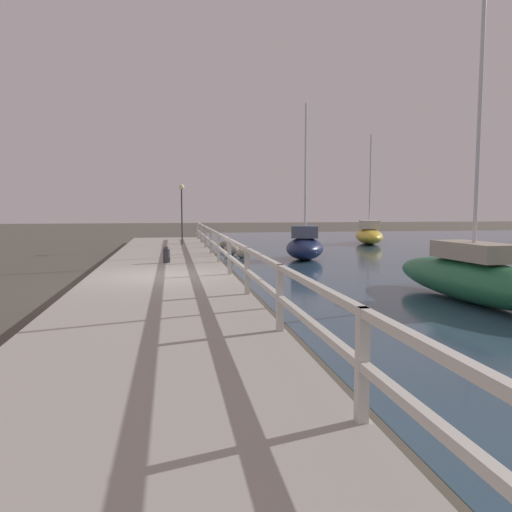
{
  "coord_description": "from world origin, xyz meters",
  "views": [
    {
      "loc": [
        0.28,
        -13.63,
        2.14
      ],
      "look_at": [
        1.99,
        -3.63,
        1.16
      ],
      "focal_mm": 35.0,
      "sensor_mm": 36.0,
      "label": 1
    }
  ],
  "objects_px": {
    "sailboat_yellow": "(369,234)",
    "sailboat_navy": "(305,246)",
    "dock_lamp": "(182,198)",
    "sailboat_green": "(473,277)",
    "mooring_bollard": "(166,255)"
  },
  "relations": [
    {
      "from": "sailboat_yellow",
      "to": "sailboat_navy",
      "type": "distance_m",
      "value": 10.41
    },
    {
      "from": "sailboat_navy",
      "to": "dock_lamp",
      "type": "bearing_deg",
      "value": 148.65
    },
    {
      "from": "sailboat_green",
      "to": "dock_lamp",
      "type": "bearing_deg",
      "value": 108.89
    },
    {
      "from": "mooring_bollard",
      "to": "sailboat_green",
      "type": "height_order",
      "value": "sailboat_green"
    },
    {
      "from": "mooring_bollard",
      "to": "dock_lamp",
      "type": "xyz_separation_m",
      "value": [
        0.72,
        8.75,
        2.06
      ]
    },
    {
      "from": "mooring_bollard",
      "to": "sailboat_green",
      "type": "bearing_deg",
      "value": -43.47
    },
    {
      "from": "sailboat_yellow",
      "to": "sailboat_green",
      "type": "relative_size",
      "value": 0.91
    },
    {
      "from": "mooring_bollard",
      "to": "sailboat_navy",
      "type": "height_order",
      "value": "sailboat_navy"
    },
    {
      "from": "sailboat_yellow",
      "to": "mooring_bollard",
      "type": "bearing_deg",
      "value": -119.82
    },
    {
      "from": "sailboat_yellow",
      "to": "sailboat_green",
      "type": "distance_m",
      "value": 18.9
    },
    {
      "from": "sailboat_green",
      "to": "sailboat_yellow",
      "type": "bearing_deg",
      "value": 71.41
    },
    {
      "from": "sailboat_green",
      "to": "sailboat_navy",
      "type": "distance_m",
      "value": 9.99
    },
    {
      "from": "dock_lamp",
      "to": "sailboat_green",
      "type": "height_order",
      "value": "sailboat_green"
    },
    {
      "from": "sailboat_yellow",
      "to": "sailboat_green",
      "type": "xyz_separation_m",
      "value": [
        -5.02,
        -18.22,
        0.0
      ]
    },
    {
      "from": "dock_lamp",
      "to": "sailboat_navy",
      "type": "distance_m",
      "value": 7.64
    }
  ]
}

